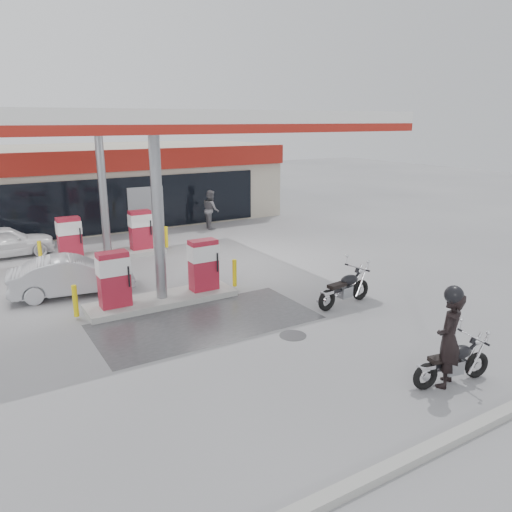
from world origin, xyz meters
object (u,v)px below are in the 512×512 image
(pump_island_near, at_px, (161,280))
(attendant, at_px, (211,209))
(biker_main, at_px, (449,340))
(hatchback_silver, at_px, (72,276))
(pump_island_far, at_px, (107,240))
(sedan_white, at_px, (4,242))
(main_motorcycle, at_px, (453,364))
(parked_motorcycle, at_px, (345,289))

(pump_island_near, relative_size, attendant, 2.63)
(biker_main, relative_size, hatchback_silver, 0.55)
(attendant, bearing_deg, biker_main, -178.24)
(biker_main, xyz_separation_m, hatchback_silver, (-5.42, 9.84, -0.41))
(attendant, xyz_separation_m, hatchback_silver, (-8.13, -6.60, -0.36))
(pump_island_near, xyz_separation_m, pump_island_far, (0.00, 6.00, 0.00))
(hatchback_silver, bearing_deg, attendant, -43.40)
(pump_island_far, distance_m, sedan_white, 4.14)
(pump_island_far, bearing_deg, attendant, 25.02)
(main_motorcycle, relative_size, biker_main, 0.94)
(pump_island_near, distance_m, attendant, 10.65)
(biker_main, height_order, sedan_white, biker_main)
(main_motorcycle, xyz_separation_m, hatchback_silver, (-5.61, 9.87, 0.17))
(attendant, bearing_deg, pump_island_near, 156.85)
(biker_main, relative_size, parked_motorcycle, 0.96)
(attendant, distance_m, hatchback_silver, 10.48)
(biker_main, bearing_deg, main_motorcycle, 144.75)
(main_motorcycle, xyz_separation_m, parked_motorcycle, (1.12, 4.68, 0.04))
(main_motorcycle, distance_m, parked_motorcycle, 4.82)
(parked_motorcycle, xyz_separation_m, hatchback_silver, (-6.73, 5.19, 0.13))
(pump_island_near, distance_m, biker_main, 8.33)
(sedan_white, distance_m, hatchback_silver, 6.15)
(pump_island_near, relative_size, main_motorcycle, 2.66)
(pump_island_near, bearing_deg, hatchback_silver, 134.13)
(parked_motorcycle, relative_size, hatchback_silver, 0.57)
(pump_island_far, relative_size, hatchback_silver, 1.38)
(pump_island_near, distance_m, parked_motorcycle, 5.49)
(main_motorcycle, height_order, hatchback_silver, hatchback_silver)
(pump_island_far, height_order, main_motorcycle, pump_island_far)
(pump_island_near, xyz_separation_m, main_motorcycle, (3.48, -7.67, -0.27))
(parked_motorcycle, xyz_separation_m, attendant, (1.40, 11.79, 0.49))
(pump_island_far, relative_size, attendant, 2.63)
(pump_island_near, bearing_deg, attendant, 55.71)
(pump_island_near, relative_size, parked_motorcycle, 2.42)
(pump_island_near, xyz_separation_m, biker_main, (3.29, -7.64, 0.31))
(biker_main, relative_size, sedan_white, 0.54)
(parked_motorcycle, bearing_deg, hatchback_silver, 135.19)
(pump_island_near, height_order, hatchback_silver, pump_island_near)
(attendant, bearing_deg, sedan_white, 104.75)
(sedan_white, xyz_separation_m, hatchback_silver, (1.37, -6.00, -0.02))
(biker_main, bearing_deg, parked_motorcycle, -132.10)
(sedan_white, relative_size, hatchback_silver, 1.01)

